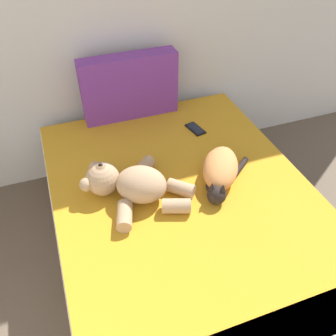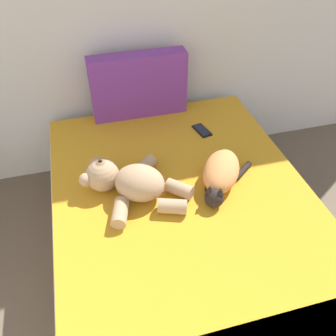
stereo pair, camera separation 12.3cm
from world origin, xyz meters
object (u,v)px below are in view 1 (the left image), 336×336
patterned_cushion (130,87)px  cell_phone (195,129)px  bed (188,232)px  cat (220,171)px  teddy_bear (130,184)px

patterned_cushion → cell_phone: size_ratio=4.00×
bed → cat: 0.40m
cell_phone → teddy_bear: bearing=-141.7°
bed → cat: bearing=22.5°
teddy_bear → cat: bearing=-6.2°
patterned_cushion → teddy_bear: bearing=-105.6°
bed → cell_phone: bearing=64.1°
teddy_bear → cell_phone: bearing=38.3°
cat → teddy_bear: 0.50m
patterned_cushion → cat: 0.88m
teddy_bear → cell_phone: size_ratio=3.65×
bed → cell_phone: cell_phone is taller
cell_phone → patterned_cushion: bearing=137.4°
bed → patterned_cushion: (-0.06, 0.91, 0.47)m
bed → patterned_cushion: size_ratio=3.12×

